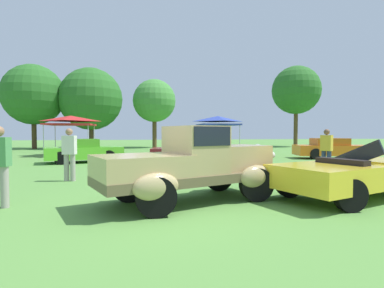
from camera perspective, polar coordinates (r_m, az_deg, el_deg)
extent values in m
plane|color=#568C3D|center=(6.35, -5.43, -12.00)|extent=(120.00, 120.00, 0.00)
cube|color=brown|center=(6.77, -0.29, -6.27)|extent=(4.39, 2.86, 0.20)
cube|color=tan|center=(7.44, 7.92, -2.58)|extent=(1.83, 1.58, 0.60)
ellipsoid|color=silver|center=(7.96, 12.32, -2.44)|extent=(0.34, 0.54, 0.68)
cube|color=tan|center=(6.76, 0.53, -1.00)|extent=(1.43, 1.64, 1.04)
cube|color=black|center=(6.75, 0.53, 1.54)|extent=(1.35, 1.64, 0.40)
cube|color=tan|center=(6.21, -9.62, -4.28)|extent=(2.19, 1.97, 0.48)
ellipsoid|color=tan|center=(8.09, 5.02, -4.90)|extent=(0.99, 0.67, 0.52)
ellipsoid|color=tan|center=(6.99, 12.12, -6.05)|extent=(0.99, 0.67, 0.52)
ellipsoid|color=tan|center=(6.92, -11.84, -6.14)|extent=(0.99, 0.67, 0.52)
ellipsoid|color=tan|center=(5.60, -6.82, -8.08)|extent=(0.99, 0.67, 0.52)
sphere|color=silver|center=(8.31, 10.45, -1.69)|extent=(0.18, 0.18, 0.18)
sphere|color=silver|center=(7.68, 14.84, -2.04)|extent=(0.18, 0.18, 0.18)
cylinder|color=black|center=(8.11, 5.02, -6.16)|extent=(0.76, 0.24, 0.76)
cylinder|color=black|center=(7.02, 12.10, -7.51)|extent=(0.76, 0.24, 0.76)
cylinder|color=black|center=(6.95, -11.83, -7.61)|extent=(0.76, 0.24, 0.76)
cylinder|color=black|center=(5.63, -6.81, -9.88)|extent=(0.76, 0.24, 0.76)
cube|color=yellow|center=(8.11, 27.97, -5.05)|extent=(4.32, 2.94, 0.52)
cube|color=yellow|center=(9.09, 31.96, -3.11)|extent=(2.00, 1.90, 0.20)
cube|color=black|center=(8.28, 28.97, -2.00)|extent=(0.47, 1.20, 0.82)
cube|color=black|center=(7.77, 26.48, -3.55)|extent=(0.66, 1.23, 0.28)
cylinder|color=black|center=(9.61, 28.15, -5.40)|extent=(0.66, 0.20, 0.66)
cylinder|color=black|center=(7.64, 17.96, -7.15)|extent=(0.66, 0.20, 0.66)
cylinder|color=black|center=(6.71, 27.83, -8.59)|extent=(0.66, 0.20, 0.66)
cube|color=#60C62D|center=(16.72, -19.75, -1.57)|extent=(4.12, 2.65, 0.60)
cube|color=#4D9F24|center=(16.68, -20.30, 0.14)|extent=(2.00, 1.84, 0.44)
cylinder|color=black|center=(16.13, -15.41, -2.29)|extent=(0.64, 0.22, 0.64)
cylinder|color=black|center=(15.88, -23.56, -2.46)|extent=(0.64, 0.22, 0.64)
cube|color=maroon|center=(14.72, 1.17, -1.93)|extent=(4.74, 2.34, 0.60)
cube|color=maroon|center=(14.69, 0.46, 0.01)|extent=(2.19, 1.73, 0.44)
cylinder|color=black|center=(14.10, 6.85, -2.86)|extent=(0.64, 0.22, 0.64)
cylinder|color=black|center=(13.97, -4.28, -2.90)|extent=(0.64, 0.22, 0.64)
cube|color=orange|center=(19.95, 25.05, -1.06)|extent=(4.57, 2.55, 0.60)
cube|color=#BB5914|center=(19.86, 24.61, 0.38)|extent=(2.16, 1.81, 0.44)
cylinder|color=black|center=(19.81, 29.37, -1.68)|extent=(0.64, 0.22, 0.64)
cylinder|color=black|center=(18.76, 22.32, -1.76)|extent=(0.64, 0.22, 0.64)
cylinder|color=#9E998E|center=(7.36, -31.98, -6.94)|extent=(0.16, 0.16, 0.86)
cylinder|color=#283351|center=(12.60, 23.68, -3.13)|extent=(0.16, 0.16, 0.86)
cylinder|color=#283351|center=(12.53, 24.53, -3.17)|extent=(0.16, 0.16, 0.86)
cube|color=gold|center=(12.52, 24.16, 0.18)|extent=(0.42, 0.47, 0.60)
sphere|color=brown|center=(12.52, 24.19, 2.10)|extent=(0.22, 0.22, 0.22)
cylinder|color=#9E998E|center=(10.38, -21.67, -4.20)|extent=(0.16, 0.16, 0.86)
cylinder|color=#9E998E|center=(10.45, -22.69, -4.17)|extent=(0.16, 0.16, 0.86)
cube|color=silver|center=(10.36, -22.24, -0.17)|extent=(0.44, 0.31, 0.60)
sphere|color=#936B4C|center=(10.35, -22.27, 2.15)|extent=(0.22, 0.22, 0.22)
cylinder|color=#B7B7BC|center=(23.16, -18.03, 0.76)|extent=(0.05, 0.05, 2.05)
cylinder|color=#B7B7BC|center=(20.49, -19.07, 0.58)|extent=(0.05, 0.05, 2.05)
cylinder|color=#B7B7BC|center=(23.69, -24.51, 0.70)|extent=(0.05, 0.05, 2.05)
cylinder|color=#B7B7BC|center=(21.09, -26.33, 0.51)|extent=(0.05, 0.05, 2.05)
cube|color=red|center=(22.07, -22.03, 3.43)|extent=(3.00, 3.00, 0.10)
pyramid|color=red|center=(22.08, -22.04, 4.52)|extent=(2.94, 2.94, 0.38)
cylinder|color=#B7B7BC|center=(22.57, 7.06, 0.82)|extent=(0.05, 0.05, 2.05)
cylinder|color=#B7B7BC|center=(20.30, 9.04, 0.65)|extent=(0.05, 0.05, 2.05)
cylinder|color=#B7B7BC|center=(21.99, 1.10, 0.80)|extent=(0.05, 0.05, 2.05)
cylinder|color=#B7B7BC|center=(19.65, 2.45, 0.63)|extent=(0.05, 0.05, 2.05)
cube|color=#2D429E|center=(21.10, 4.92, 3.65)|extent=(2.65, 2.65, 0.10)
pyramid|color=#2D429E|center=(21.11, 4.93, 4.79)|extent=(2.60, 2.60, 0.38)
cylinder|color=#47331E|center=(32.32, -27.76, 2.35)|extent=(0.44, 0.44, 3.58)
sphere|color=#286623|center=(32.52, -27.86, 8.27)|extent=(5.69, 5.69, 5.69)
cylinder|color=#47331E|center=(31.26, -18.55, 2.13)|extent=(0.44, 0.44, 3.18)
sphere|color=#286623|center=(31.43, -18.62, 8.08)|extent=(6.07, 6.07, 6.07)
cylinder|color=brown|center=(31.48, -7.12, 2.64)|extent=(0.44, 0.44, 3.64)
sphere|color=#428938|center=(31.65, -7.15, 8.14)|extent=(4.41, 4.41, 4.41)
cylinder|color=brown|center=(35.58, 19.07, 3.43)|extent=(0.44, 0.44, 4.82)
sphere|color=#286623|center=(35.88, 19.15, 9.63)|extent=(5.33, 5.33, 5.33)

